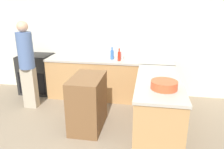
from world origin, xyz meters
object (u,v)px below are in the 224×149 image
at_px(water_bottle_blue, 112,54).
at_px(person_by_range, 27,62).
at_px(range_oven, 37,74).
at_px(vinegar_bottle_clear, 122,54).
at_px(island_table, 88,102).
at_px(mixing_bowl, 164,85).
at_px(hot_sauce_bottle, 119,56).

distance_m(water_bottle_blue, person_by_range, 1.68).
bearing_deg(water_bottle_blue, range_oven, 177.79).
bearing_deg(range_oven, vinegar_bottle_clear, -1.79).
relative_size(island_table, mixing_bowl, 2.43).
distance_m(island_table, person_by_range, 1.51).
distance_m(vinegar_bottle_clear, person_by_range, 1.88).
bearing_deg(vinegar_bottle_clear, mixing_bowl, -63.36).
height_order(mixing_bowl, hot_sauce_bottle, hot_sauce_bottle).
bearing_deg(person_by_range, range_oven, 107.30).
distance_m(range_oven, person_by_range, 0.94).
bearing_deg(range_oven, person_by_range, -72.70).
bearing_deg(mixing_bowl, water_bottle_blue, 122.74).
bearing_deg(range_oven, island_table, -39.45).
relative_size(hot_sauce_bottle, person_by_range, 0.15).
height_order(range_oven, vinegar_bottle_clear, vinegar_bottle_clear).
height_order(island_table, vinegar_bottle_clear, vinegar_bottle_clear).
height_order(range_oven, water_bottle_blue, water_bottle_blue).
relative_size(water_bottle_blue, person_by_range, 0.15).
bearing_deg(hot_sauce_bottle, water_bottle_blue, 150.68).
xyz_separation_m(range_oven, mixing_bowl, (2.75, -1.59, 0.49)).
bearing_deg(person_by_range, mixing_bowl, -18.19).
bearing_deg(mixing_bowl, hot_sauce_bottle, 119.72).
bearing_deg(vinegar_bottle_clear, person_by_range, -158.06).
height_order(island_table, hot_sauce_bottle, hot_sauce_bottle).
bearing_deg(mixing_bowl, vinegar_bottle_clear, 116.64).
bearing_deg(vinegar_bottle_clear, range_oven, 178.21).
distance_m(hot_sauce_bottle, vinegar_bottle_clear, 0.11).
height_order(range_oven, mixing_bowl, mixing_bowl).
bearing_deg(vinegar_bottle_clear, island_table, -108.55).
height_order(hot_sauce_bottle, water_bottle_blue, water_bottle_blue).
height_order(mixing_bowl, water_bottle_blue, water_bottle_blue).
bearing_deg(range_oven, water_bottle_blue, -2.21).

